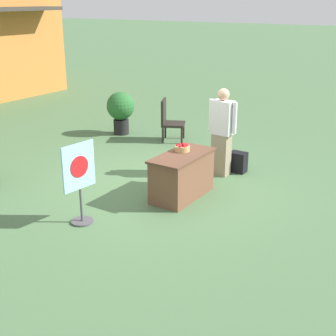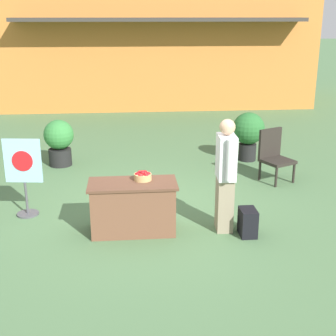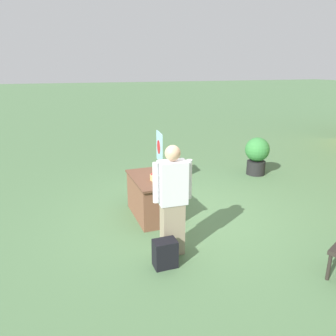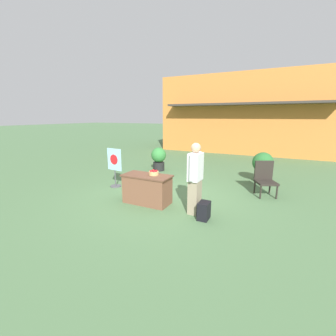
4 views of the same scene
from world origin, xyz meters
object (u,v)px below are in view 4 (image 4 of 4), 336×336
object	(u,v)px
person_visitor	(195,178)
potted_plant_near_left	(263,164)
apple_basket	(154,173)
poster_board	(115,166)
display_table	(147,189)
patio_chair	(265,177)
potted_plant_far_left	(159,158)
backpack	(204,211)

from	to	relation	value
person_visitor	potted_plant_near_left	bearing A→B (deg)	-107.28
apple_basket	poster_board	distance (m)	2.04
display_table	apple_basket	size ratio (longest dim) A/B	4.99
apple_basket	potted_plant_near_left	distance (m)	4.25
display_table	person_visitor	xyz separation A→B (m)	(1.40, -0.06, 0.50)
patio_chair	potted_plant_far_left	xyz separation A→B (m)	(-4.40, 1.37, 0.02)
potted_plant_far_left	person_visitor	bearing A→B (deg)	-50.37
apple_basket	potted_plant_near_left	bearing A→B (deg)	53.59
display_table	backpack	size ratio (longest dim) A/B	3.17
display_table	person_visitor	size ratio (longest dim) A/B	0.76
apple_basket	potted_plant_far_left	xyz separation A→B (m)	(-1.71, 3.41, -0.29)
backpack	patio_chair	distance (m)	2.70
display_table	potted_plant_near_left	bearing A→B (deg)	52.68
potted_plant_far_left	backpack	bearing A→B (deg)	-49.27
apple_basket	poster_board	world-z (taller)	poster_board
person_visitor	potted_plant_near_left	world-z (taller)	person_visitor
apple_basket	potted_plant_far_left	bearing A→B (deg)	116.69
person_visitor	poster_board	xyz separation A→B (m)	(-3.15, 0.84, -0.18)
patio_chair	potted_plant_near_left	bearing A→B (deg)	161.13
person_visitor	patio_chair	size ratio (longest dim) A/B	1.68
display_table	backpack	bearing A→B (deg)	-9.69
patio_chair	potted_plant_near_left	size ratio (longest dim) A/B	0.94
potted_plant_far_left	display_table	bearing A→B (deg)	-66.10
person_visitor	potted_plant_far_left	xyz separation A→B (m)	(-2.95, 3.56, -0.33)
poster_board	potted_plant_near_left	bearing A→B (deg)	128.56
display_table	person_visitor	distance (m)	1.48
person_visitor	patio_chair	world-z (taller)	person_visitor
display_table	potted_plant_near_left	distance (m)	4.43
potted_plant_far_left	potted_plant_near_left	distance (m)	4.23
backpack	potted_plant_near_left	bearing A→B (deg)	75.81
display_table	potted_plant_far_left	bearing A→B (deg)	113.90
potted_plant_far_left	potted_plant_near_left	xyz separation A→B (m)	(4.23, 0.01, 0.10)
potted_plant_far_left	potted_plant_near_left	world-z (taller)	potted_plant_near_left
person_visitor	potted_plant_far_left	size ratio (longest dim) A/B	1.71
backpack	potted_plant_near_left	xyz separation A→B (m)	(0.96, 3.81, 0.46)
backpack	potted_plant_near_left	world-z (taller)	potted_plant_near_left
person_visitor	backpack	distance (m)	0.79
poster_board	patio_chair	bearing A→B (deg)	113.24
patio_chair	potted_plant_far_left	size ratio (longest dim) A/B	1.01
poster_board	potted_plant_far_left	xyz separation A→B (m)	(0.20, 2.72, -0.15)
backpack	poster_board	size ratio (longest dim) A/B	0.32
person_visitor	backpack	world-z (taller)	person_visitor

